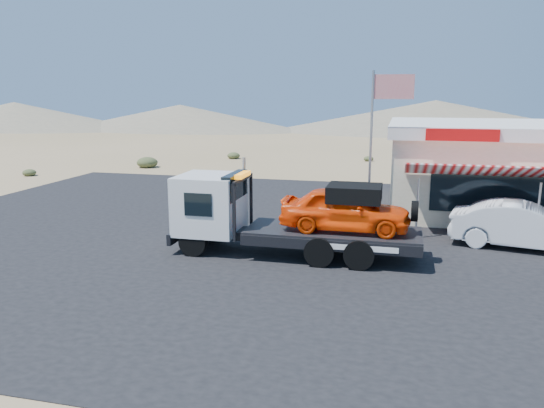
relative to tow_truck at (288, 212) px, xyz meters
The scene contains 8 objects.
ground 2.80m from the tow_truck, behind, with size 120.00×120.00×0.00m, color olive.
asphalt_lot 3.09m from the tow_truck, 98.21° to the left, with size 32.00×24.00×0.02m, color black.
tow_truck is the anchor object (origin of this frame).
white_sedan 8.05m from the tow_truck, 18.77° to the left, with size 1.64×4.71×1.55m, color silver.
jerky_store 11.90m from the tow_truck, 47.00° to the left, with size 10.40×9.97×3.90m.
flagpole 5.45m from the tow_truck, 58.94° to the left, with size 1.55×0.10×6.00m.
desert_scrub 18.94m from the tow_truck, 146.59° to the left, with size 27.37×35.16×0.79m.
distant_hills 56.19m from the tow_truck, 102.50° to the left, with size 126.00×48.00×4.20m.
Camera 1 is at (5.85, -16.04, 5.22)m, focal length 35.00 mm.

